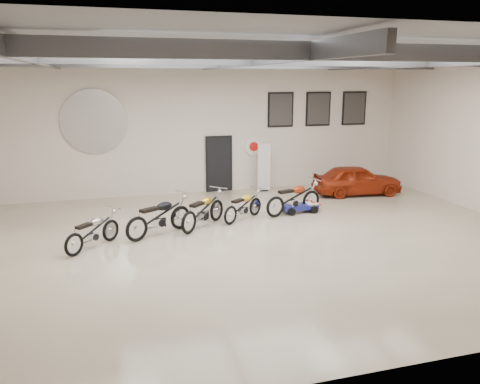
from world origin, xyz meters
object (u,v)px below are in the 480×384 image
object	(u,v)px
motorcycle_silver	(93,231)
motorcycle_black	(159,216)
vintage_car	(357,180)
motorcycle_red	(294,197)
go_kart	(303,204)
motorcycle_yellow	(243,205)
motorcycle_gold	(203,210)
banner_stand	(264,167)

from	to	relation	value
motorcycle_silver	motorcycle_black	xyz separation A→B (m)	(1.77, 0.60, 0.08)
vintage_car	motorcycle_red	bearing A→B (deg)	124.53
go_kart	vintage_car	size ratio (longest dim) A/B	0.43
motorcycle_yellow	go_kart	xyz separation A→B (m)	(2.14, 0.30, -0.20)
motorcycle_gold	motorcycle_yellow	distance (m)	1.39
motorcycle_yellow	motorcycle_red	size ratio (longest dim) A/B	0.85
motorcycle_gold	vintage_car	size ratio (longest dim) A/B	0.62
motorcycle_silver	motorcycle_yellow	size ratio (longest dim) A/B	1.02
motorcycle_gold	motorcycle_yellow	world-z (taller)	motorcycle_gold
motorcycle_gold	motorcycle_red	xyz separation A→B (m)	(3.09, 0.57, 0.01)
banner_stand	motorcycle_silver	size ratio (longest dim) A/B	1.02
banner_stand	motorcycle_black	xyz separation A→B (m)	(-4.52, -4.24, -0.37)
banner_stand	motorcycle_gold	bearing A→B (deg)	-128.81
banner_stand	motorcycle_black	bearing A→B (deg)	-136.12
motorcycle_black	vintage_car	distance (m)	8.20
motorcycle_black	motorcycle_red	bearing A→B (deg)	-18.77
banner_stand	motorcycle_red	distance (m)	3.33
motorcycle_yellow	go_kart	world-z (taller)	motorcycle_yellow
motorcycle_red	go_kart	distance (m)	0.49
motorcycle_gold	banner_stand	bearing A→B (deg)	6.38
vintage_car	go_kart	bearing A→B (deg)	126.01
motorcycle_silver	motorcycle_yellow	xyz separation A→B (m)	(4.43, 1.35, -0.01)
banner_stand	motorcycle_black	world-z (taller)	banner_stand
banner_stand	go_kart	xyz separation A→B (m)	(0.28, -3.19, -0.67)
banner_stand	vintage_car	bearing A→B (deg)	-24.40
motorcycle_black	motorcycle_yellow	world-z (taller)	motorcycle_black
go_kart	motorcycle_black	bearing A→B (deg)	-169.88
motorcycle_silver	motorcycle_gold	xyz separation A→B (m)	(3.09, 0.97, 0.06)
motorcycle_red	banner_stand	bearing A→B (deg)	71.70
motorcycle_black	motorcycle_red	xyz separation A→B (m)	(4.42, 0.94, -0.01)
motorcycle_red	go_kart	size ratio (longest dim) A/B	1.47
motorcycle_gold	motorcycle_red	size ratio (longest dim) A/B	0.98
motorcycle_silver	go_kart	bearing A→B (deg)	-31.89
banner_stand	motorcycle_silver	world-z (taller)	banner_stand
motorcycle_yellow	motorcycle_black	bearing A→B (deg)	159.91
motorcycle_gold	go_kart	distance (m)	3.55
motorcycle_black	motorcycle_gold	bearing A→B (deg)	-15.19
motorcycle_silver	vintage_car	xyz separation A→B (m)	(9.49, 3.34, 0.09)
motorcycle_black	motorcycle_gold	xyz separation A→B (m)	(1.33, 0.37, -0.02)
motorcycle_gold	motorcycle_red	world-z (taller)	motorcycle_red
banner_stand	motorcycle_red	bearing A→B (deg)	-91.09
motorcycle_red	go_kart	bearing A→B (deg)	-0.58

